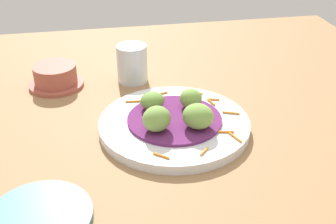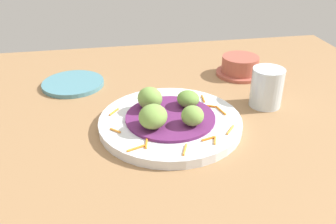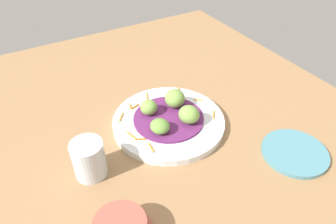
{
  "view_description": "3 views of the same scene",
  "coord_description": "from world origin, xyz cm",
  "px_view_note": "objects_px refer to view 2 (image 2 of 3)",
  "views": [
    {
      "loc": [
        -70.09,
        18.47,
        44.63
      ],
      "look_at": [
        -3.3,
        5.78,
        5.14
      ],
      "focal_mm": 45.58,
      "sensor_mm": 36.0,
      "label": 1
    },
    {
      "loc": [
        -15.79,
        -55.41,
        39.32
      ],
      "look_at": [
        -4.96,
        3.67,
        5.92
      ],
      "focal_mm": 38.91,
      "sensor_mm": 36.0,
      "label": 2
    },
    {
      "loc": [
        25.17,
        55.46,
        53.82
      ],
      "look_at": [
        -4.45,
        4.23,
        5.64
      ],
      "focal_mm": 33.13,
      "sensor_mm": 36.0,
      "label": 3
    }
  ],
  "objects_px": {
    "guac_scoop_center": "(193,116)",
    "terracotta_bowl": "(240,66)",
    "side_plate_small": "(73,84)",
    "main_plate": "(170,123)",
    "guac_scoop_right": "(186,99)",
    "guac_scoop_left": "(153,117)",
    "guac_scoop_back": "(150,98)",
    "water_glass": "(267,87)"
  },
  "relations": [
    {
      "from": "side_plate_small",
      "to": "guac_scoop_center",
      "type": "bearing_deg",
      "value": -49.4
    },
    {
      "from": "guac_scoop_left",
      "to": "guac_scoop_right",
      "type": "relative_size",
      "value": 1.19
    },
    {
      "from": "water_glass",
      "to": "guac_scoop_left",
      "type": "bearing_deg",
      "value": -161.51
    },
    {
      "from": "main_plate",
      "to": "guac_scoop_right",
      "type": "height_order",
      "value": "guac_scoop_right"
    },
    {
      "from": "guac_scoop_right",
      "to": "guac_scoop_back",
      "type": "xyz_separation_m",
      "value": [
        -0.07,
        0.0,
        0.01
      ]
    },
    {
      "from": "main_plate",
      "to": "guac_scoop_back",
      "type": "xyz_separation_m",
      "value": [
        -0.03,
        0.04,
        0.04
      ]
    },
    {
      "from": "main_plate",
      "to": "guac_scoop_left",
      "type": "height_order",
      "value": "guac_scoop_left"
    },
    {
      "from": "terracotta_bowl",
      "to": "guac_scoop_back",
      "type": "bearing_deg",
      "value": -144.59
    },
    {
      "from": "guac_scoop_back",
      "to": "side_plate_small",
      "type": "distance_m",
      "value": 0.25
    },
    {
      "from": "guac_scoop_right",
      "to": "terracotta_bowl",
      "type": "relative_size",
      "value": 0.39
    },
    {
      "from": "side_plate_small",
      "to": "main_plate",
      "type": "bearing_deg",
      "value": -49.57
    },
    {
      "from": "main_plate",
      "to": "side_plate_small",
      "type": "height_order",
      "value": "main_plate"
    },
    {
      "from": "main_plate",
      "to": "guac_scoop_back",
      "type": "height_order",
      "value": "guac_scoop_back"
    },
    {
      "from": "terracotta_bowl",
      "to": "water_glass",
      "type": "distance_m",
      "value": 0.17
    },
    {
      "from": "main_plate",
      "to": "guac_scoop_center",
      "type": "relative_size",
      "value": 6.59
    },
    {
      "from": "guac_scoop_right",
      "to": "terracotta_bowl",
      "type": "xyz_separation_m",
      "value": [
        0.19,
        0.19,
        -0.02
      ]
    },
    {
      "from": "side_plate_small",
      "to": "terracotta_bowl",
      "type": "distance_m",
      "value": 0.42
    },
    {
      "from": "water_glass",
      "to": "guac_scoop_center",
      "type": "bearing_deg",
      "value": -153.94
    },
    {
      "from": "guac_scoop_left",
      "to": "side_plate_small",
      "type": "xyz_separation_m",
      "value": [
        -0.16,
        0.26,
        -0.04
      ]
    },
    {
      "from": "guac_scoop_back",
      "to": "terracotta_bowl",
      "type": "xyz_separation_m",
      "value": [
        0.26,
        0.18,
        -0.02
      ]
    },
    {
      "from": "side_plate_small",
      "to": "terracotta_bowl",
      "type": "bearing_deg",
      "value": -1.2
    },
    {
      "from": "main_plate",
      "to": "side_plate_small",
      "type": "bearing_deg",
      "value": 130.43
    },
    {
      "from": "guac_scoop_left",
      "to": "guac_scoop_right",
      "type": "bearing_deg",
      "value": 41.58
    },
    {
      "from": "guac_scoop_center",
      "to": "terracotta_bowl",
      "type": "bearing_deg",
      "value": 53.97
    },
    {
      "from": "side_plate_small",
      "to": "guac_scoop_back",
      "type": "bearing_deg",
      "value": -49.8
    },
    {
      "from": "guac_scoop_right",
      "to": "side_plate_small",
      "type": "relative_size",
      "value": 0.32
    },
    {
      "from": "guac_scoop_center",
      "to": "main_plate",
      "type": "bearing_deg",
      "value": 131.58
    },
    {
      "from": "main_plate",
      "to": "terracotta_bowl",
      "type": "bearing_deg",
      "value": 44.77
    },
    {
      "from": "main_plate",
      "to": "guac_scoop_right",
      "type": "bearing_deg",
      "value": 41.58
    },
    {
      "from": "terracotta_bowl",
      "to": "side_plate_small",
      "type": "bearing_deg",
      "value": 178.8
    },
    {
      "from": "guac_scoop_center",
      "to": "terracotta_bowl",
      "type": "xyz_separation_m",
      "value": [
        0.19,
        0.26,
        -0.02
      ]
    },
    {
      "from": "guac_scoop_center",
      "to": "guac_scoop_right",
      "type": "relative_size",
      "value": 0.9
    },
    {
      "from": "guac_scoop_right",
      "to": "terracotta_bowl",
      "type": "height_order",
      "value": "guac_scoop_right"
    },
    {
      "from": "guac_scoop_left",
      "to": "guac_scoop_center",
      "type": "bearing_deg",
      "value": -3.42
    },
    {
      "from": "guac_scoop_back",
      "to": "side_plate_small",
      "type": "height_order",
      "value": "guac_scoop_back"
    },
    {
      "from": "guac_scoop_right",
      "to": "water_glass",
      "type": "xyz_separation_m",
      "value": [
        0.18,
        0.02,
        0.0
      ]
    },
    {
      "from": "water_glass",
      "to": "side_plate_small",
      "type": "bearing_deg",
      "value": 156.76
    },
    {
      "from": "guac_scoop_center",
      "to": "guac_scoop_left",
      "type": "bearing_deg",
      "value": 176.58
    },
    {
      "from": "terracotta_bowl",
      "to": "main_plate",
      "type": "bearing_deg",
      "value": -135.23
    },
    {
      "from": "main_plate",
      "to": "guac_scoop_right",
      "type": "distance_m",
      "value": 0.06
    },
    {
      "from": "guac_scoop_back",
      "to": "side_plate_small",
      "type": "bearing_deg",
      "value": 130.2
    },
    {
      "from": "main_plate",
      "to": "guac_scoop_left",
      "type": "distance_m",
      "value": 0.06
    }
  ]
}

